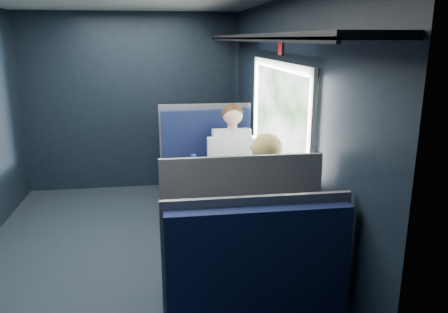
{
  "coord_description": "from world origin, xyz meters",
  "views": [
    {
      "loc": [
        0.36,
        -3.71,
        1.97
      ],
      "look_at": [
        0.9,
        0.0,
        0.95
      ],
      "focal_mm": 35.0,
      "sensor_mm": 36.0,
      "label": 1
    }
  ],
  "objects": [
    {
      "name": "woman",
      "position": [
        1.1,
        -0.71,
        0.73
      ],
      "size": [
        0.53,
        0.56,
        1.32
      ],
      "color": "black",
      "rests_on": "ground"
    },
    {
      "name": "seat_bay_far",
      "position": [
        0.85,
        -0.87,
        0.41
      ],
      "size": [
        1.04,
        0.62,
        1.26
      ],
      "color": "#0C1437",
      "rests_on": "ground"
    },
    {
      "name": "laptop",
      "position": [
        1.3,
        0.16,
        0.8
      ],
      "size": [
        0.31,
        0.35,
        0.23
      ],
      "color": "silver",
      "rests_on": "table"
    },
    {
      "name": "room_shell",
      "position": [
        0.02,
        0.0,
        1.48
      ],
      "size": [
        3.0,
        4.4,
        2.4
      ],
      "color": "black",
      "rests_on": "ground"
    },
    {
      "name": "seat_row_front",
      "position": [
        0.85,
        1.8,
        0.41
      ],
      "size": [
        1.04,
        0.51,
        1.16
      ],
      "color": "#0C1437",
      "rests_on": "ground"
    },
    {
      "name": "man",
      "position": [
        1.1,
        0.7,
        0.72
      ],
      "size": [
        0.53,
        0.56,
        1.32
      ],
      "color": "black",
      "rests_on": "ground"
    },
    {
      "name": "seat_bay_near",
      "position": [
        0.84,
        0.87,
        0.42
      ],
      "size": [
        1.04,
        0.62,
        1.26
      ],
      "color": "#0C1437",
      "rests_on": "ground"
    },
    {
      "name": "cup",
      "position": [
        1.2,
        0.43,
        0.79
      ],
      "size": [
        0.07,
        0.07,
        0.09
      ],
      "primitive_type": "cylinder",
      "color": "white",
      "rests_on": "table"
    },
    {
      "name": "papers",
      "position": [
        0.93,
        -0.1,
        0.74
      ],
      "size": [
        0.68,
        0.9,
        0.01
      ],
      "primitive_type": "cube",
      "rotation": [
        0.0,
        0.0,
        0.13
      ],
      "color": "white",
      "rests_on": "table"
    },
    {
      "name": "ground",
      "position": [
        0.0,
        0.0,
        -0.01
      ],
      "size": [
        2.8,
        4.2,
        0.01
      ],
      "primitive_type": "cube",
      "color": "black"
    },
    {
      "name": "table",
      "position": [
        1.03,
        0.0,
        0.66
      ],
      "size": [
        0.62,
        1.0,
        0.74
      ],
      "color": "#54565E",
      "rests_on": "ground"
    },
    {
      "name": "bottle_small",
      "position": [
        1.22,
        0.33,
        0.84
      ],
      "size": [
        0.06,
        0.06,
        0.22
      ],
      "color": "silver",
      "rests_on": "table"
    }
  ]
}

